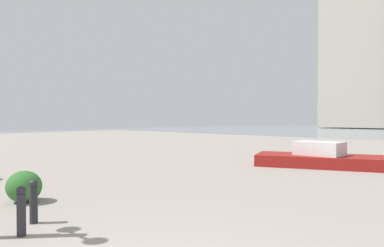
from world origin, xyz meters
TOP-DOWN VIEW (x-y plane):
  - building_annex at (16.69, -64.02)m, footprint 11.04×13.41m
  - bollard_near at (2.98, -0.59)m, footprint 0.13×0.13m
  - bollard_mid at (3.43, -0.95)m, footprint 0.13×0.13m
  - shrub_round at (4.93, -1.41)m, footprint 0.71×0.64m
  - boat at (2.68, -10.07)m, footprint 4.36×2.97m

SIDE VIEW (x-z plane):
  - boat at x=2.68m, z-range -0.26..0.69m
  - shrub_round at x=4.93m, z-range 0.00..0.60m
  - bollard_mid at x=3.43m, z-range 0.02..0.69m
  - bollard_near at x=2.98m, z-range 0.02..0.71m
  - building_annex at x=16.69m, z-range -1.04..36.14m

